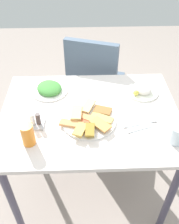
% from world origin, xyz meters
% --- Properties ---
extents(ground_plane, '(6.00, 6.00, 0.00)m').
position_xyz_m(ground_plane, '(0.00, 0.00, 0.00)').
color(ground_plane, gray).
extents(dining_table, '(1.04, 0.79, 0.75)m').
position_xyz_m(dining_table, '(0.00, 0.00, 0.66)').
color(dining_table, silver).
rests_on(dining_table, ground_plane).
extents(dining_chair, '(0.53, 0.53, 0.94)m').
position_xyz_m(dining_chair, '(0.06, 0.64, 0.54)').
color(dining_chair, '#4D5F73').
rests_on(dining_chair, ground_plane).
extents(pide_platter, '(0.32, 0.31, 0.04)m').
position_xyz_m(pide_platter, '(-0.01, -0.07, 0.77)').
color(pide_platter, white).
rests_on(pide_platter, dining_table).
extents(salad_plate_greens, '(0.20, 0.20, 0.05)m').
position_xyz_m(salad_plate_greens, '(0.34, 0.18, 0.77)').
color(salad_plate_greens, white).
rests_on(salad_plate_greens, dining_table).
extents(salad_plate_rice, '(0.24, 0.24, 0.05)m').
position_xyz_m(salad_plate_rice, '(-0.25, 0.22, 0.77)').
color(salad_plate_rice, white).
rests_on(salad_plate_rice, dining_table).
extents(soda_can, '(0.09, 0.09, 0.12)m').
position_xyz_m(soda_can, '(-0.32, -0.22, 0.81)').
color(soda_can, orange).
rests_on(soda_can, dining_table).
extents(drinking_glass, '(0.07, 0.07, 0.10)m').
position_xyz_m(drinking_glass, '(0.43, -0.24, 0.80)').
color(drinking_glass, silver).
rests_on(drinking_glass, dining_table).
extents(paper_napkin, '(0.19, 0.19, 0.00)m').
position_xyz_m(paper_napkin, '(0.27, -0.12, 0.75)').
color(paper_napkin, white).
rests_on(paper_napkin, dining_table).
extents(fork, '(0.16, 0.07, 0.00)m').
position_xyz_m(fork, '(0.27, -0.14, 0.76)').
color(fork, silver).
rests_on(fork, paper_napkin).
extents(spoon, '(0.20, 0.06, 0.00)m').
position_xyz_m(spoon, '(0.27, -0.11, 0.76)').
color(spoon, silver).
rests_on(spoon, paper_napkin).
extents(condiment_caddy, '(0.09, 0.09, 0.08)m').
position_xyz_m(condiment_caddy, '(-0.30, -0.09, 0.78)').
color(condiment_caddy, '#B2B2B7').
rests_on(condiment_caddy, dining_table).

